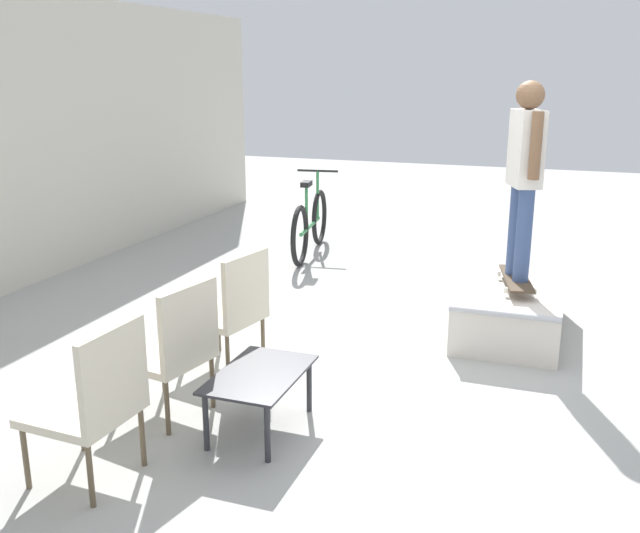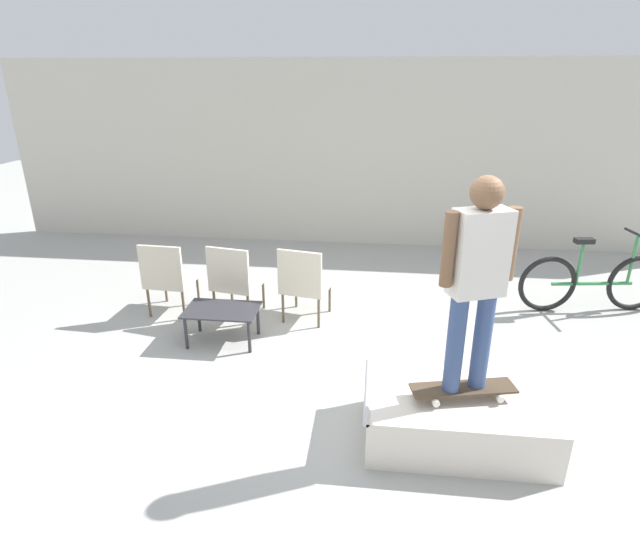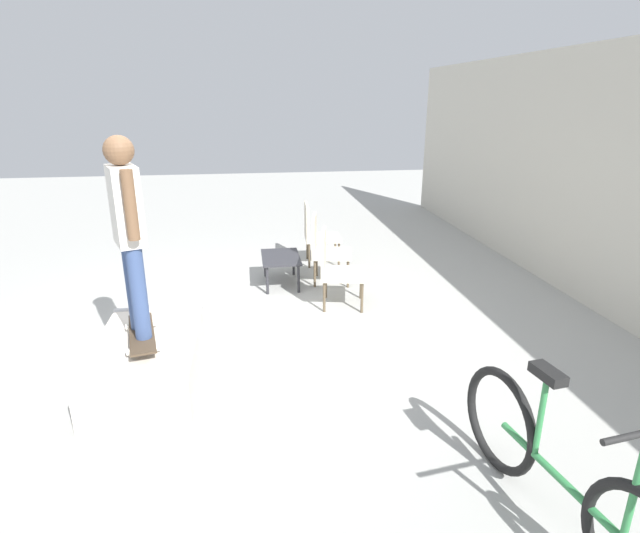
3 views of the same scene
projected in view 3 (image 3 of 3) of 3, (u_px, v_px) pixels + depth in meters
ground_plane at (230, 329)px, 5.44m from camera, size 24.00×24.00×0.00m
house_wall_back at (612, 182)px, 5.55m from camera, size 12.00×0.06×3.00m
skate_ramp_box at (148, 362)px, 4.35m from camera, size 1.44×0.85×0.43m
skateboard_on_ramp at (142, 333)px, 4.24m from camera, size 0.83×0.37×0.07m
person_skater at (128, 223)px, 3.93m from camera, size 0.54×0.32×1.63m
coffee_table at (281, 260)px, 6.65m from camera, size 0.78×0.50×0.39m
patio_chair_left at (316, 231)px, 7.46m from camera, size 0.55×0.55×0.92m
patio_chair_center at (325, 247)px, 6.70m from camera, size 0.61×0.61×0.92m
patio_chair_right at (335, 266)px, 5.92m from camera, size 0.61×0.61×0.92m
bicycle at (559, 474)px, 2.81m from camera, size 1.80×0.52×0.99m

